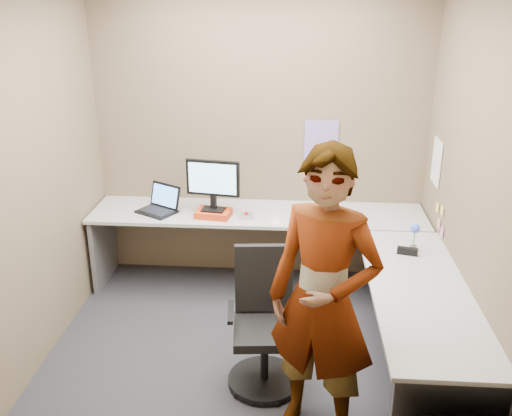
# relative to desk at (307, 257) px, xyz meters

# --- Properties ---
(ground) EXTENTS (3.00, 3.00, 0.00)m
(ground) POSITION_rel_desk_xyz_m (-0.44, -0.39, -0.59)
(ground) COLOR black
(ground) RESTS_ON ground
(wall_back) EXTENTS (3.00, 0.00, 3.00)m
(wall_back) POSITION_rel_desk_xyz_m (-0.44, 0.91, 0.76)
(wall_back) COLOR brown
(wall_back) RESTS_ON ground
(wall_right) EXTENTS (0.00, 2.70, 2.70)m
(wall_right) POSITION_rel_desk_xyz_m (1.06, -0.39, 0.76)
(wall_right) COLOR brown
(wall_right) RESTS_ON ground
(wall_left) EXTENTS (0.00, 2.70, 2.70)m
(wall_left) POSITION_rel_desk_xyz_m (-1.94, -0.39, 0.76)
(wall_left) COLOR brown
(wall_left) RESTS_ON ground
(desk) EXTENTS (2.98, 2.58, 0.73)m
(desk) POSITION_rel_desk_xyz_m (0.00, 0.00, 0.00)
(desk) COLOR #A9A9A9
(desk) RESTS_ON ground
(paper_ream) EXTENTS (0.32, 0.26, 0.06)m
(paper_ream) POSITION_rel_desk_xyz_m (-0.81, 0.46, 0.17)
(paper_ream) COLOR red
(paper_ream) RESTS_ON desk
(monitor) EXTENTS (0.47, 0.16, 0.44)m
(monitor) POSITION_rel_desk_xyz_m (-0.81, 0.48, 0.46)
(monitor) COLOR black
(monitor) RESTS_ON paper_ream
(laptop) EXTENTS (0.42, 0.40, 0.23)m
(laptop) POSITION_rel_desk_xyz_m (-1.30, 0.56, 0.20)
(laptop) COLOR black
(laptop) RESTS_ON desk
(trackball_mouse) EXTENTS (0.12, 0.08, 0.07)m
(trackball_mouse) POSITION_rel_desk_xyz_m (-0.52, 0.43, 0.17)
(trackball_mouse) COLOR #B7B7BC
(trackball_mouse) RESTS_ON desk
(origami) EXTENTS (0.10, 0.10, 0.06)m
(origami) POSITION_rel_desk_xyz_m (-0.26, 0.36, 0.17)
(origami) COLOR white
(origami) RESTS_ON desk
(stapler) EXTENTS (0.16, 0.08, 0.05)m
(stapler) POSITION_rel_desk_xyz_m (0.74, -0.19, 0.17)
(stapler) COLOR black
(stapler) RESTS_ON desk
(flower) EXTENTS (0.07, 0.07, 0.22)m
(flower) POSITION_rel_desk_xyz_m (0.80, -0.11, 0.28)
(flower) COLOR brown
(flower) RESTS_ON desk
(calendar_purple) EXTENTS (0.30, 0.01, 0.40)m
(calendar_purple) POSITION_rel_desk_xyz_m (0.11, 0.90, 0.71)
(calendar_purple) COLOR #846BB7
(calendar_purple) RESTS_ON wall_back
(calendar_white) EXTENTS (0.01, 0.28, 0.38)m
(calendar_white) POSITION_rel_desk_xyz_m (1.05, 0.51, 0.66)
(calendar_white) COLOR white
(calendar_white) RESTS_ON wall_right
(sticky_note_a) EXTENTS (0.01, 0.07, 0.07)m
(sticky_note_a) POSITION_rel_desk_xyz_m (1.05, 0.16, 0.36)
(sticky_note_a) COLOR #F2E059
(sticky_note_a) RESTS_ON wall_right
(sticky_note_b) EXTENTS (0.01, 0.07, 0.07)m
(sticky_note_b) POSITION_rel_desk_xyz_m (1.05, 0.21, 0.23)
(sticky_note_b) COLOR pink
(sticky_note_b) RESTS_ON wall_right
(sticky_note_c) EXTENTS (0.01, 0.07, 0.07)m
(sticky_note_c) POSITION_rel_desk_xyz_m (1.05, 0.09, 0.21)
(sticky_note_c) COLOR pink
(sticky_note_c) RESTS_ON wall_right
(sticky_note_d) EXTENTS (0.01, 0.07, 0.07)m
(sticky_note_d) POSITION_rel_desk_xyz_m (1.05, 0.31, 0.33)
(sticky_note_d) COLOR #F2E059
(sticky_note_d) RESTS_ON wall_right
(office_chair) EXTENTS (0.51, 0.51, 0.96)m
(office_chair) POSITION_rel_desk_xyz_m (-0.29, -0.78, -0.20)
(office_chair) COLOR black
(office_chair) RESTS_ON ground
(person) EXTENTS (0.79, 0.68, 1.83)m
(person) POSITION_rel_desk_xyz_m (0.07, -1.24, 0.33)
(person) COLOR #999399
(person) RESTS_ON ground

